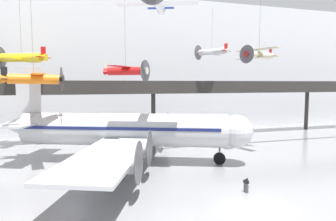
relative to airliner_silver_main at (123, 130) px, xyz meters
The scene contains 11 objects.
ground_plane 16.89m from the airliner_silver_main, 64.88° to the right, with size 260.00×260.00×0.00m, color gray.
hangar_back_wall 23.97m from the airliner_silver_main, 71.82° to the left, with size 140.00×3.00×24.06m.
mezzanine_walkway 15.34m from the airliner_silver_main, 61.83° to the left, with size 110.00×3.20×9.18m.
airliner_silver_main is the anchor object (origin of this frame).
suspended_plane_white_twin 14.08m from the airliner_silver_main, 65.99° to the right, with size 7.31×6.34×4.72m.
suspended_plane_orange_highwing 10.57m from the airliner_silver_main, behind, with size 6.06×7.36×11.76m.
suspended_plane_red_highwing 8.46m from the airliner_silver_main, 76.82° to the left, with size 6.21×6.60×10.77m.
suspended_plane_yellow_lowwing 19.15m from the airliner_silver_main, 133.96° to the left, with size 7.37×8.50×9.10m.
suspended_plane_silver_racer 20.21m from the airliner_silver_main, 31.70° to the left, with size 5.77×5.36×7.48m.
suspended_plane_cream_biplane 19.26m from the airliner_silver_main, ahead, with size 5.27×6.21×8.66m.
info_sign_pedestal 15.06m from the airliner_silver_main, 56.64° to the right, with size 0.23×0.77×1.24m.
Camera 1 is at (-11.69, -17.94, 8.76)m, focal length 32.00 mm.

